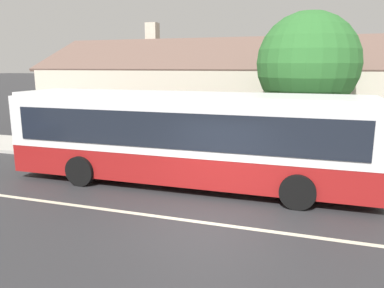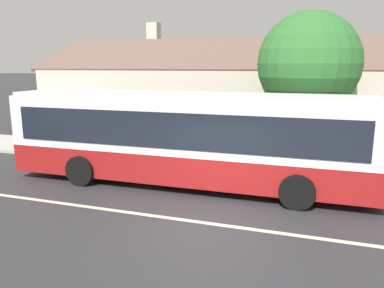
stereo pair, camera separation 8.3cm
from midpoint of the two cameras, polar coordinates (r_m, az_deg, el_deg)
ground_plane at (r=9.68m, az=2.21°, el=-11.93°), size 300.00×300.00×0.00m
sidewalk_far at (r=15.20m, az=8.62°, el=-2.85°), size 60.00×3.00×0.15m
lane_divider_stripe at (r=9.68m, az=2.21°, el=-11.90°), size 60.00×0.16×0.01m
community_building at (r=21.87m, az=7.65°, el=6.66°), size 21.78×8.78×6.50m
transit_bus at (r=12.30m, az=-0.70°, el=1.22°), size 11.93×2.86×3.02m
bench_by_building at (r=17.59m, az=-15.15°, el=0.51°), size 1.56×0.51×0.94m
bench_down_street at (r=15.46m, az=-1.18°, el=-0.60°), size 1.61×0.51×0.94m
street_tree_primary at (r=15.47m, az=17.50°, el=11.58°), size 3.96×3.96×5.96m
bike_rack at (r=19.85m, az=-23.34°, el=1.56°), size 1.16×0.06×0.78m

